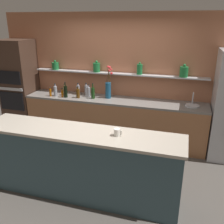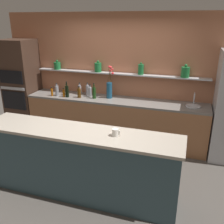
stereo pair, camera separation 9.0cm
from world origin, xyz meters
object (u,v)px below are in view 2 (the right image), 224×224
Objects in this scene: flower_vase at (110,88)px; bottle_spirit_2 at (90,92)px; oven_tower at (22,86)px; bottle_spirit_4 at (79,93)px; bottle_wine_6 at (67,91)px; bottle_spirit_3 at (80,90)px; bottle_spirit_1 at (57,91)px; coffee_mug at (115,132)px; bottle_spirit_5 at (66,90)px; bottle_sauce_7 at (52,92)px; sink_fixture at (193,105)px; bottle_wine_0 at (94,93)px; bottle_sauce_9 at (64,93)px; bottle_spirit_8 at (88,90)px.

flower_vase reaches higher than bottle_spirit_2.
oven_tower is 1.49m from bottle_spirit_4.
bottle_spirit_4 is 0.26m from bottle_wine_6.
flower_vase is 0.71m from bottle_spirit_3.
bottle_spirit_1 is 2.54× the size of coffee_mug.
bottle_spirit_3 reaches higher than bottle_spirit_4.
bottle_spirit_5 is 1.28× the size of bottle_sauce_7.
bottle_spirit_5 is at bearing 28.89° from bottle_sauce_7.
sink_fixture is (1.67, -0.05, -0.19)m from flower_vase.
bottle_wine_0 is 0.93m from bottle_sauce_7.
bottle_wine_0 is 0.97× the size of bottle_wine_6.
bottle_spirit_2 is at bearing 19.72° from bottle_sauce_9.
sink_fixture is 2.08m from coffee_mug.
bottle_spirit_3 is 0.78× the size of bottle_wine_6.
sink_fixture is at bearing -1.65° from flower_vase.
bottle_spirit_5 is 0.74× the size of bottle_wine_6.
bottle_spirit_8 reaches higher than bottle_spirit_5.
bottle_wine_0 is at bearing 8.09° from bottle_spirit_4.
bottle_spirit_2 reaches higher than coffee_mug.
flower_vase is at bearing 4.52° from bottle_spirit_5.
bottle_spirit_2 is (-2.09, 0.02, 0.08)m from sink_fixture.
bottle_spirit_8 is at bearing 177.47° from sink_fixture.
sink_fixture is 1.43× the size of bottle_sauce_9.
bottle_spirit_5 is (-0.34, 0.09, -0.00)m from bottle_spirit_4.
bottle_spirit_5 is at bearing -151.88° from bottle_spirit_3.
bottle_spirit_3 is 1.34× the size of bottle_sauce_7.
bottle_spirit_1 is (-2.78, -0.13, 0.09)m from sink_fixture.
bottle_spirit_8 is at bearing 65.08° from bottle_spirit_4.
flower_vase reaches higher than bottle_spirit_5.
bottle_sauce_9 is (0.28, 0.01, -0.00)m from bottle_sauce_7.
bottle_spirit_8 is 2.55× the size of coffee_mug.
bottle_spirit_3 is at bearing 156.11° from bottle_wine_0.
bottle_sauce_9 is at bearing -131.26° from bottle_spirit_3.
oven_tower is at bearing 146.87° from coffee_mug.
bottle_spirit_8 is (0.44, 0.12, 0.01)m from bottle_spirit_5.
bottle_spirit_1 is 0.18m from bottle_sauce_9.
bottle_spirit_3 is (1.39, 0.12, -0.00)m from oven_tower.
bottle_spirit_8 reaches higher than bottle_spirit_4.
bottle_spirit_2 is 0.82m from bottle_sauce_7.
bottle_spirit_4 is at bearing 1.81° from bottle_spirit_1.
bottle_wine_0 is at bearing -23.89° from bottle_spirit_3.
bottle_spirit_5 is at bearing 165.13° from bottle_spirit_4.
oven_tower reaches higher than bottle_spirit_1.
bottle_spirit_2 reaches higher than bottle_spirit_4.
coffee_mug is at bearing -69.52° from flower_vase.
bottle_wine_6 is at bearing 2.71° from bottle_sauce_7.
oven_tower reaches higher than coffee_mug.
bottle_sauce_9 is at bearing -148.59° from bottle_spirit_8.
bottle_spirit_2 is 1.02× the size of bottle_spirit_3.
flower_vase reaches higher than bottle_spirit_1.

